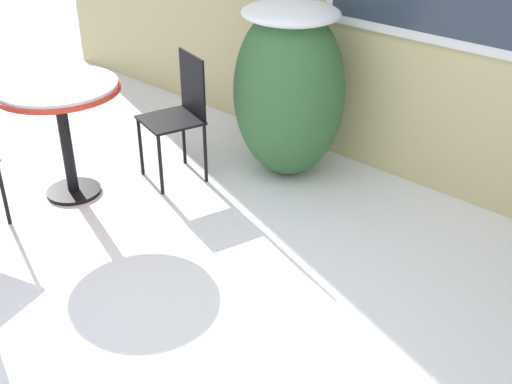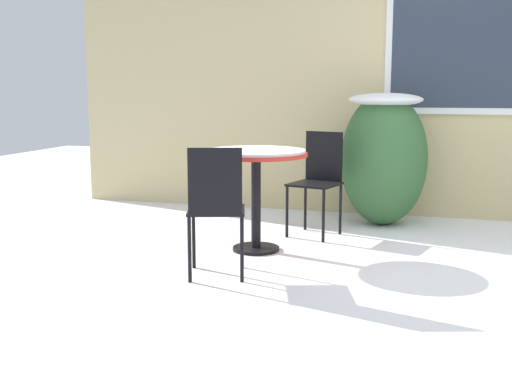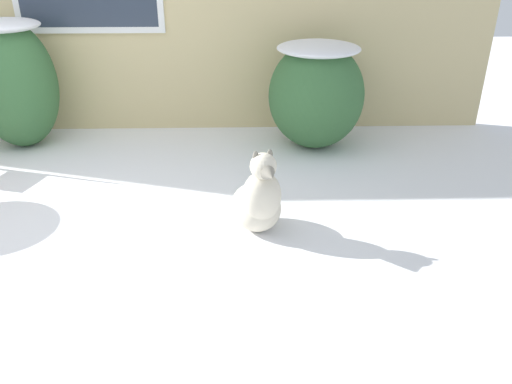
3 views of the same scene
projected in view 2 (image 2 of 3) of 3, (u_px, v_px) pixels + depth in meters
The scene contains 6 objects.
ground_plane at pixel (470, 284), 4.11m from camera, with size 16.00×16.00×0.00m, color white.
house_wall at pixel (470, 38), 5.92m from camera, with size 8.00×0.10×3.40m.
shrub_left at pixel (384, 156), 5.82m from camera, with size 0.78×0.74×1.20m.
patio_table at pixel (256, 167), 4.87m from camera, with size 0.78×0.78×0.78m.
patio_chair_near_table at pixel (318, 178), 5.45m from camera, with size 0.46×0.46×0.88m.
patio_chair_far_side at pixel (216, 205), 4.18m from camera, with size 0.47×0.47×0.88m.
Camera 2 is at (-0.22, -4.19, 1.25)m, focal length 45.00 mm.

